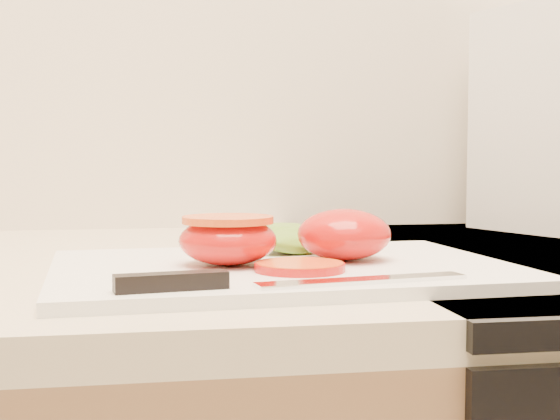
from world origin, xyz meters
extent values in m
cube|color=beige|center=(0.00, 1.68, 0.92)|extent=(3.92, 0.65, 0.03)
cube|color=white|center=(0.09, 1.55, 0.94)|extent=(0.40, 0.30, 0.01)
ellipsoid|color=red|center=(0.15, 1.56, 0.96)|extent=(0.08, 0.08, 0.05)
ellipsoid|color=red|center=(0.04, 1.55, 0.96)|extent=(0.08, 0.08, 0.04)
cylinder|color=red|center=(0.04, 1.55, 0.98)|extent=(0.08, 0.08, 0.01)
cylinder|color=orange|center=(0.09, 1.50, 0.94)|extent=(0.07, 0.07, 0.01)
ellipsoid|color=#69AD2D|center=(0.12, 1.63, 0.95)|extent=(0.13, 0.13, 0.02)
cube|color=silver|center=(0.13, 1.44, 0.94)|extent=(0.16, 0.05, 0.00)
cube|color=black|center=(-0.01, 1.43, 0.95)|extent=(0.08, 0.03, 0.01)
camera|label=1|loc=(-0.03, 0.90, 1.03)|focal=50.00mm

